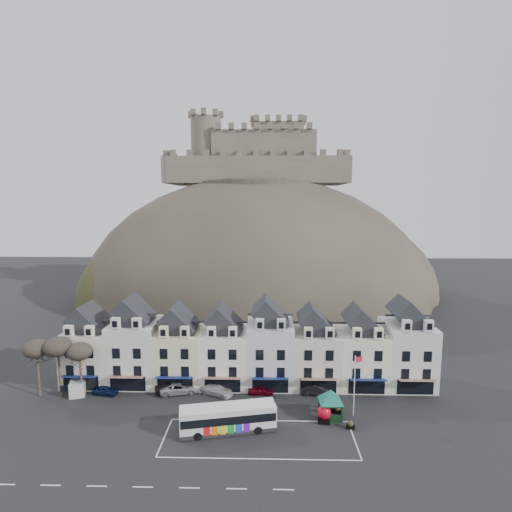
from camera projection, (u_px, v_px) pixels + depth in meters
The scene contains 21 objects.
ground at pixel (241, 444), 44.98m from camera, with size 300.00×300.00×0.00m, color black.
coach_bay_markings at pixel (259, 438), 46.16m from camera, with size 22.00×7.50×0.01m, color silver.
townhouse_terrace at pixel (249, 348), 60.06m from camera, with size 54.40×9.35×11.80m.
castle_hill at pixel (261, 297), 113.21m from camera, with size 100.00×76.00×68.00m.
castle at pixel (259, 156), 114.65m from camera, with size 50.20×22.20×22.00m.
tree_left_far at pixel (37, 349), 55.17m from camera, with size 3.61×3.61×8.24m.
tree_left_mid at pixel (58, 347), 55.05m from camera, with size 3.78×3.78×8.64m.
tree_left_near at pixel (79, 352), 55.07m from camera, with size 3.43×3.43×7.84m.
bus at pixel (228, 417), 47.35m from camera, with size 11.64×4.84×3.20m.
bus_shelter at pixel (330, 396), 50.16m from camera, with size 5.88×5.88×3.73m.
red_buoy at pixel (324, 414), 49.43m from camera, with size 1.73×1.73×2.14m.
flagpole at pixel (355, 381), 50.48m from camera, with size 1.08×0.51×8.03m.
white_van at pixel (79, 385), 57.34m from camera, with size 3.27×4.92×2.07m.
planter_west at pixel (337, 409), 51.53m from camera, with size 1.19×0.82×1.08m.
planter_east at pixel (350, 425), 48.04m from camera, with size 1.06×0.70×1.00m.
car_navy at pixel (105, 390), 56.48m from camera, with size 1.46×3.64×1.24m, color #0C1A3C.
car_black at pixel (171, 388), 57.04m from camera, with size 1.55×4.46×1.47m, color black.
car_silver at pixel (179, 388), 57.00m from camera, with size 2.56×5.47×1.54m, color #A7AAAF.
car_white at pixel (217, 390), 56.52m from camera, with size 1.98×4.88×1.42m, color silver.
car_maroon at pixel (261, 390), 56.63m from camera, with size 1.45×3.61×1.23m, color #5A0514.
car_charcoal at pixel (317, 389), 56.50m from camera, with size 1.63×4.67×1.54m, color black.
Camera 1 is at (2.77, -41.58, 27.24)m, focal length 28.00 mm.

